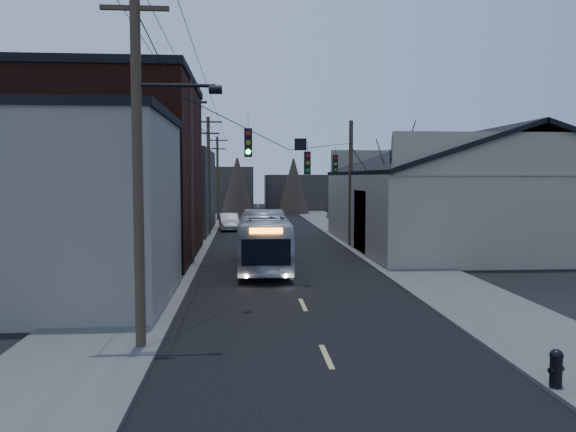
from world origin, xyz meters
name	(u,v)px	position (x,y,z in m)	size (l,w,h in m)	color
ground	(339,385)	(0.00, 0.00, 0.00)	(160.00, 160.00, 0.00)	black
road_surface	(273,239)	(0.00, 30.00, 0.01)	(9.00, 110.00, 0.02)	black
sidewalk_left	(187,239)	(-6.50, 30.00, 0.06)	(4.00, 110.00, 0.12)	#474744
sidewalk_right	(357,238)	(6.50, 30.00, 0.06)	(4.00, 110.00, 0.12)	#474744
building_clapboard	(60,211)	(-9.00, 9.00, 3.50)	(8.00, 8.00, 7.00)	slate
building_brick	(105,172)	(-10.00, 20.00, 5.00)	(10.00, 12.00, 10.00)	black
building_left_far	(158,191)	(-9.50, 36.00, 3.50)	(9.00, 14.00, 7.00)	#37332C
warehouse	(465,207)	(13.00, 25.00, 2.70)	(16.16, 20.60, 7.73)	gray
building_far_left	(216,189)	(-6.00, 65.00, 3.00)	(10.00, 12.00, 6.00)	#37332C
building_far_right	(307,192)	(7.00, 70.00, 2.50)	(12.00, 14.00, 5.00)	#37332C
bare_tree	(392,196)	(6.50, 20.00, 3.60)	(0.40, 0.40, 7.20)	black
utility_lines	(229,174)	(-3.11, 24.14, 4.95)	(11.24, 45.28, 10.50)	#382B1E
bus	(264,240)	(-1.15, 16.70, 1.46)	(2.46, 10.51, 2.93)	#AEB2BB
parked_car	(229,222)	(-3.54, 37.42, 0.75)	(1.59, 4.55, 1.50)	#A2A5A9
fire_hydrant	(556,367)	(4.70, -0.79, 0.58)	(0.42, 0.29, 0.85)	black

